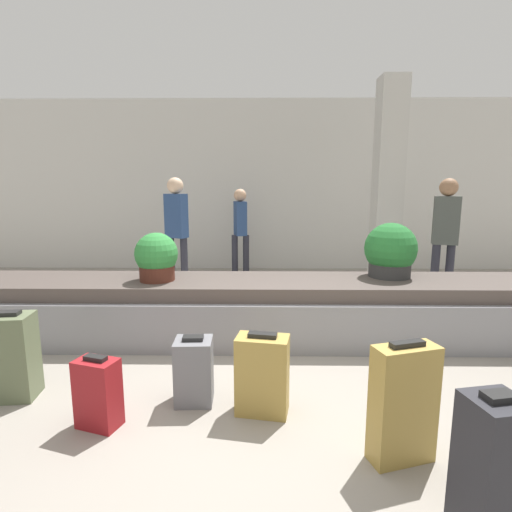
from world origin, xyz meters
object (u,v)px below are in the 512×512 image
at_px(suitcase_5, 403,404).
at_px(traveler_0, 240,226).
at_px(pillar, 388,186).
at_px(potted_plant_1, 156,258).
at_px(potted_plant_0, 390,252).
at_px(suitcase_3, 11,356).
at_px(suitcase_4, 194,371).
at_px(traveler_1, 445,229).
at_px(suitcase_2, 491,472).
at_px(traveler_2, 176,224).
at_px(suitcase_6, 98,393).
at_px(suitcase_0, 262,375).

bearing_deg(suitcase_5, traveler_0, 87.12).
height_order(pillar, potted_plant_1, pillar).
distance_m(potted_plant_0, potted_plant_1, 2.47).
bearing_deg(suitcase_3, suitcase_4, -8.25).
bearing_deg(suitcase_3, potted_plant_0, 17.16).
bearing_deg(traveler_1, suitcase_2, 85.82).
xyz_separation_m(pillar, traveler_0, (-2.32, 0.74, -0.69)).
relative_size(suitcase_3, suitcase_4, 1.33).
relative_size(suitcase_5, traveler_2, 0.43).
relative_size(suitcase_3, suitcase_5, 0.93).
distance_m(suitcase_6, traveler_1, 4.72).
xyz_separation_m(suitcase_4, suitcase_5, (1.32, -0.63, 0.11)).
distance_m(potted_plant_1, traveler_0, 3.05).
distance_m(pillar, suitcase_0, 4.32).
bearing_deg(suitcase_6, traveler_1, 57.45).
bearing_deg(suitcase_4, suitcase_3, 175.60).
height_order(suitcase_6, traveler_2, traveler_2).
relative_size(suitcase_0, traveler_0, 0.38).
xyz_separation_m(suitcase_3, potted_plant_1, (0.80, 1.22, 0.54)).
bearing_deg(suitcase_6, traveler_0, 98.85).
height_order(suitcase_4, traveler_0, traveler_0).
bearing_deg(suitcase_3, suitcase_2, -29.33).
relative_size(traveler_1, traveler_2, 0.99).
bearing_deg(potted_plant_1, traveler_2, 95.91).
distance_m(suitcase_0, suitcase_4, 0.53).
distance_m(suitcase_2, traveler_0, 5.62).
relative_size(suitcase_3, suitcase_6, 1.37).
bearing_deg(potted_plant_1, suitcase_6, -90.20).
distance_m(suitcase_0, suitcase_5, 0.95).
xyz_separation_m(traveler_1, traveler_2, (-3.78, 0.58, 0.02)).
xyz_separation_m(suitcase_6, traveler_0, (0.71, 4.56, 0.68)).
bearing_deg(suitcase_4, pillar, 52.45).
relative_size(suitcase_2, suitcase_3, 1.07).
distance_m(pillar, suitcase_6, 5.06).
height_order(suitcase_2, traveler_2, traveler_2).
bearing_deg(pillar, suitcase_0, -118.02).
bearing_deg(potted_plant_1, traveler_0, 76.62).
xyz_separation_m(suitcase_2, traveler_2, (-2.30, 4.41, 0.69)).
relative_size(suitcase_3, potted_plant_0, 1.17).
bearing_deg(pillar, traveler_1, -56.85).
bearing_deg(potted_plant_0, traveler_1, 46.79).
height_order(suitcase_2, suitcase_3, suitcase_2).
relative_size(pillar, suitcase_5, 4.35).
bearing_deg(traveler_1, pillar, -39.95).
xyz_separation_m(suitcase_0, suitcase_2, (1.01, -1.04, 0.07)).
bearing_deg(suitcase_5, suitcase_0, 132.14).
bearing_deg(suitcase_0, suitcase_4, 174.62).
relative_size(suitcase_2, potted_plant_1, 1.46).
bearing_deg(potted_plant_1, suitcase_0, -52.11).
relative_size(suitcase_3, potted_plant_1, 1.37).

